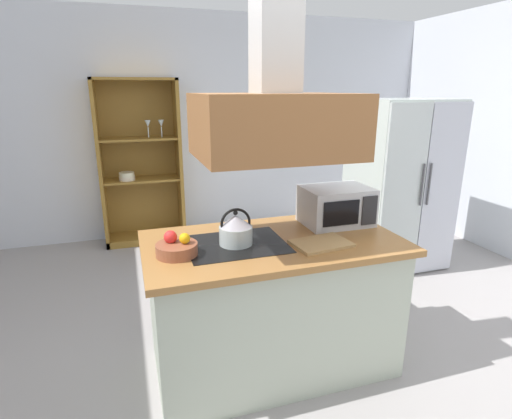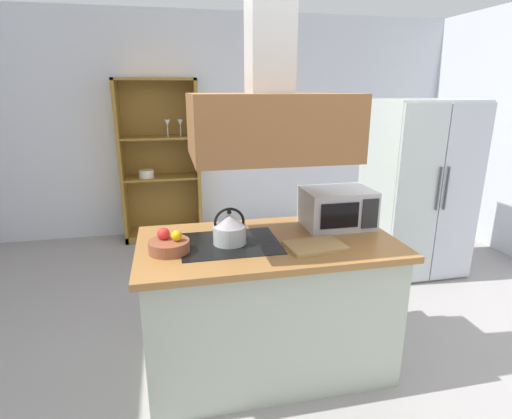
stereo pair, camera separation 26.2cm
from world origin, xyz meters
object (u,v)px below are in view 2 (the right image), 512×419
(refrigerator, at_px, (416,188))
(kettle, at_px, (230,229))
(microwave, at_px, (337,208))
(cutting_board, at_px, (315,246))
(dish_cabinet, at_px, (161,169))
(fruit_bowl, at_px, (169,245))

(refrigerator, distance_m, kettle, 2.40)
(kettle, distance_m, microwave, 0.79)
(refrigerator, relative_size, cutting_board, 5.05)
(dish_cabinet, distance_m, microwave, 2.83)
(refrigerator, bearing_deg, fruit_bowl, -152.63)
(cutting_board, bearing_deg, dish_cabinet, 107.81)
(cutting_board, bearing_deg, kettle, 161.16)
(refrigerator, relative_size, kettle, 7.58)
(kettle, bearing_deg, dish_cabinet, 99.15)
(dish_cabinet, bearing_deg, microwave, -64.66)
(kettle, relative_size, microwave, 0.49)
(refrigerator, relative_size, dish_cabinet, 0.89)
(cutting_board, height_order, fruit_bowl, fruit_bowl)
(refrigerator, distance_m, microwave, 1.67)
(dish_cabinet, relative_size, cutting_board, 5.68)
(refrigerator, xyz_separation_m, kettle, (-2.07, -1.21, 0.14))
(dish_cabinet, bearing_deg, cutting_board, -72.19)
(refrigerator, bearing_deg, dish_cabinet, 148.77)
(microwave, bearing_deg, cutting_board, -129.47)
(refrigerator, relative_size, microwave, 3.73)
(refrigerator, xyz_separation_m, cutting_board, (-1.58, -1.37, 0.05))
(cutting_board, distance_m, fruit_bowl, 0.86)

